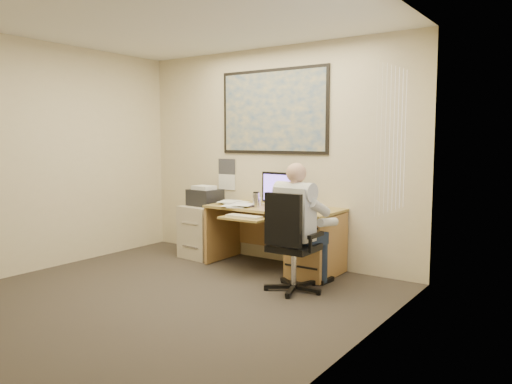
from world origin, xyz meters
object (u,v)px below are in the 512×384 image
Objects in this scene: desk at (298,235)px; person at (296,227)px; filing_cabinet at (205,226)px; office_chair at (291,263)px.

person is at bearing -62.44° from desk.
filing_cabinet is (-1.42, -0.00, -0.04)m from desk.
office_chair is (1.74, -0.69, -0.11)m from filing_cabinet.
desk is at bearing 122.45° from person.
filing_cabinet is 0.72× the size of person.
filing_cabinet is at bearing -179.99° from desk.
desk is 0.72m from person.
person is at bearing 89.01° from office_chair.
desk is at bearing 114.18° from office_chair.
desk is at bearing 5.06° from filing_cabinet.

